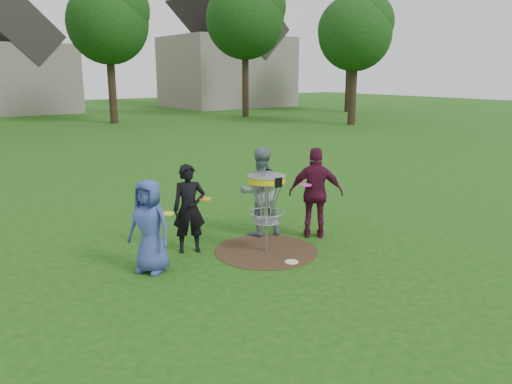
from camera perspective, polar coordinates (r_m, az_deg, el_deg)
ground at (r=8.74m, az=1.17°, el=-6.76°), size 100.00×100.00×0.00m
dirt_patch at (r=8.74m, az=1.17°, el=-6.73°), size 1.80×1.80×0.01m
player_blue at (r=7.83m, az=-12.07°, el=-3.85°), size 0.77×0.86×1.47m
player_black at (r=8.58m, az=-7.65°, el=-1.90°), size 0.66×0.55×1.53m
player_grey at (r=9.39m, az=0.46°, el=0.05°), size 0.97×0.86×1.68m
player_maroon at (r=9.31m, az=6.86°, el=-0.11°), size 1.02×0.97×1.70m
disc_on_grass at (r=8.25m, az=4.09°, el=-8.00°), size 0.22×0.22×0.02m
disc_golf_basket at (r=8.44m, az=1.21°, el=-0.26°), size 0.66×0.67×1.38m
held_discs at (r=8.57m, az=-2.07°, el=-0.33°), size 2.87×0.77×0.16m
tree_row at (r=27.89m, az=-26.25°, el=18.79°), size 51.20×17.42×9.90m
house_row at (r=40.77m, az=-23.09°, el=14.10°), size 44.50×10.65×11.62m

